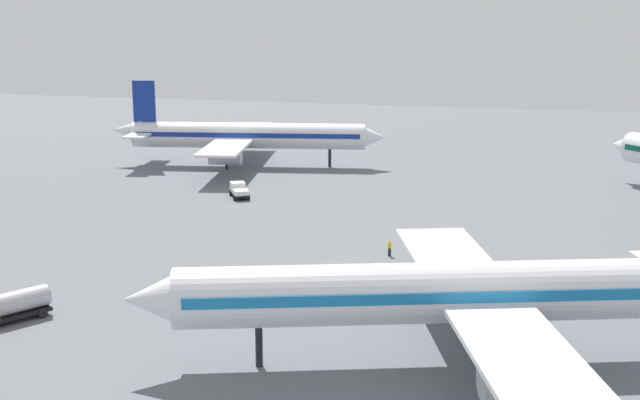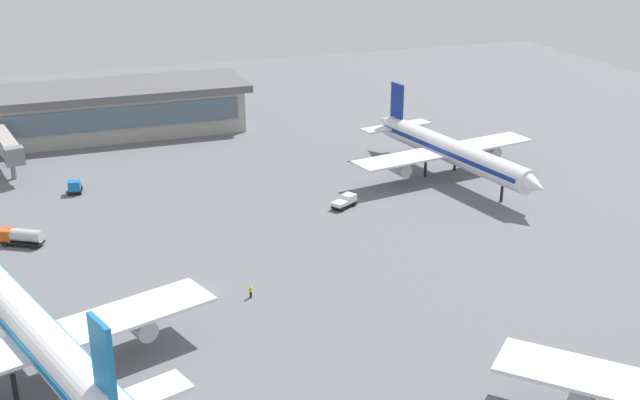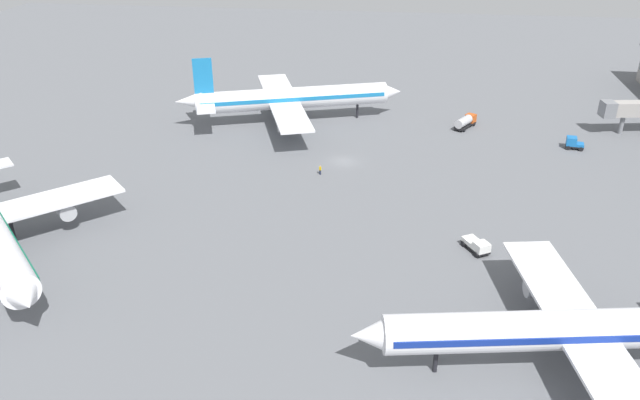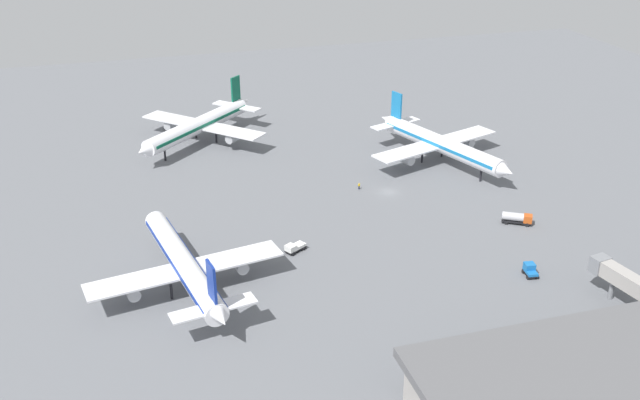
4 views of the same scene
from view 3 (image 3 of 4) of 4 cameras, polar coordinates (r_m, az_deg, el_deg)
ground at (r=116.32m, az=2.16°, el=3.46°), size 288.00×288.00×0.00m
airplane_at_gate at (r=71.42m, az=21.53°, el=-10.73°), size 36.37×44.86×13.70m
airplane_taxiing at (r=133.95m, az=-2.69°, el=9.08°), size 37.89×46.13×14.46m
pushback_tractor at (r=90.74m, az=13.85°, el=-3.95°), size 4.76×3.85×1.90m
baggage_tug at (r=130.67m, az=21.72°, el=4.76°), size 2.63×3.45×2.30m
fuel_truck at (r=135.17m, az=12.87°, el=6.86°), size 6.37×4.89×2.50m
ground_crew_worker at (r=110.79m, az=0.02°, el=2.71°), size 0.52×0.52×1.67m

